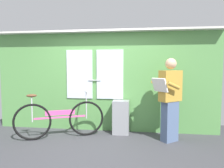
# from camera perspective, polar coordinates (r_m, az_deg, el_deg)

# --- Properties ---
(ground_plane) EXTENTS (6.06, 4.03, 0.04)m
(ground_plane) POSITION_cam_1_polar(r_m,az_deg,el_deg) (3.95, -5.45, -17.35)
(ground_plane) COLOR #38383D
(train_door_wall) EXTENTS (5.06, 0.28, 2.26)m
(train_door_wall) POSITION_cam_1_polar(r_m,az_deg,el_deg) (4.86, -2.32, 1.31)
(train_door_wall) COLOR #56934C
(train_door_wall) RESTS_ON ground_plane
(bicycle_near_door) EXTENTS (1.67, 0.82, 0.95)m
(bicycle_near_door) POSITION_cam_1_polar(r_m,az_deg,el_deg) (4.56, -13.71, -9.06)
(bicycle_near_door) COLOR black
(bicycle_near_door) RESTS_ON ground_plane
(passenger_reading_newspaper) EXTENTS (0.61, 0.59, 1.62)m
(passenger_reading_newspaper) POSITION_cam_1_polar(r_m,az_deg,el_deg) (4.29, 15.13, -3.61)
(passenger_reading_newspaper) COLOR slate
(passenger_reading_newspaper) RESTS_ON ground_plane
(trash_bin_by_wall) EXTENTS (0.35, 0.28, 0.73)m
(trash_bin_by_wall) POSITION_cam_1_polar(r_m,az_deg,el_deg) (4.71, 2.40, -8.83)
(trash_bin_by_wall) COLOR gray
(trash_bin_by_wall) RESTS_ON ground_plane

